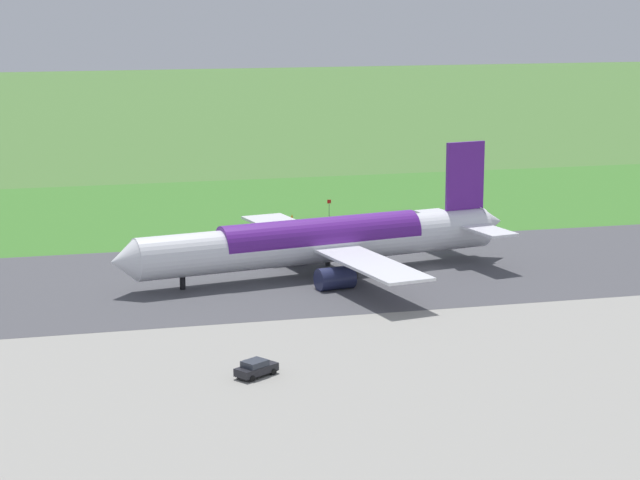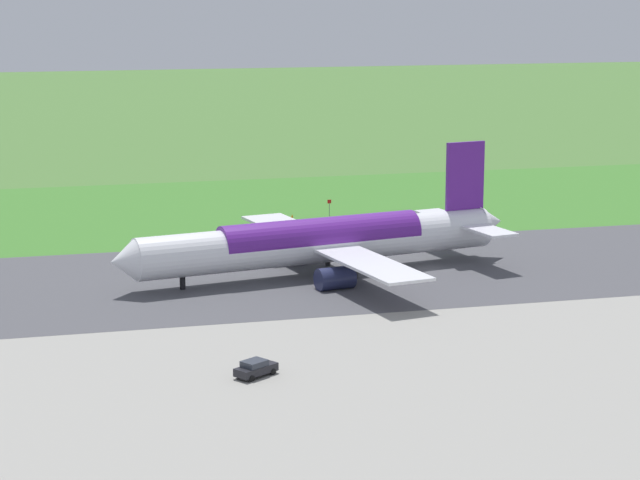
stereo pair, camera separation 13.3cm
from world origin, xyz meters
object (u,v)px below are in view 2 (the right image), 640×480
object	(u,v)px
airliner_main	(323,241)
no_stopping_sign	(329,206)
service_car_followme	(256,368)
traffic_cone_orange	(292,216)

from	to	relation	value
airliner_main	no_stopping_sign	distance (m)	40.20
airliner_main	service_car_followme	bearing A→B (deg)	66.77
airliner_main	traffic_cone_orange	bearing A→B (deg)	-97.53
service_car_followme	traffic_cone_orange	size ratio (longest dim) A/B	8.19
airliner_main	service_car_followme	world-z (taller)	airliner_main
airliner_main	service_car_followme	size ratio (longest dim) A/B	11.97
airliner_main	no_stopping_sign	bearing A→B (deg)	-106.12
airliner_main	no_stopping_sign	size ratio (longest dim) A/B	20.12
no_stopping_sign	traffic_cone_orange	xyz separation A→B (m)	(6.01, -0.22, -1.31)
service_car_followme	no_stopping_sign	size ratio (longest dim) A/B	1.68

